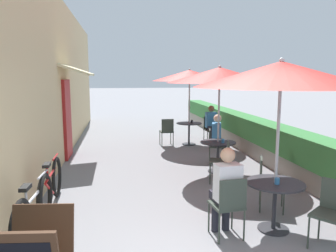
# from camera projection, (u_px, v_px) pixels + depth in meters

# --- Properties ---
(cafe_facade_wall) EXTENTS (0.98, 14.32, 4.20)m
(cafe_facade_wall) POSITION_uv_depth(u_px,v_px,m) (63.00, 80.00, 9.19)
(cafe_facade_wall) COLOR #D6B784
(cafe_facade_wall) RESTS_ON ground_plane
(planter_hedge) EXTENTS (0.60, 13.32, 1.01)m
(planter_hedge) POSITION_uv_depth(u_px,v_px,m) (240.00, 129.00, 10.25)
(planter_hedge) COLOR gray
(planter_hedge) RESTS_ON ground_plane
(patio_table_near) EXTENTS (0.81, 0.81, 0.71)m
(patio_table_near) POSITION_uv_depth(u_px,v_px,m) (275.00, 195.00, 4.64)
(patio_table_near) COLOR #28282D
(patio_table_near) RESTS_ON ground_plane
(patio_umbrella_near) EXTENTS (2.37, 2.37, 2.43)m
(patio_umbrella_near) POSITION_uv_depth(u_px,v_px,m) (281.00, 74.00, 4.38)
(patio_umbrella_near) COLOR #B7B7BC
(patio_umbrella_near) RESTS_ON ground_plane
(cafe_chair_near_left) EXTENTS (0.44, 0.44, 0.87)m
(cafe_chair_near_left) POSITION_uv_depth(u_px,v_px,m) (229.00, 202.00, 4.37)
(cafe_chair_near_left) COLOR #384238
(cafe_chair_near_left) RESTS_ON ground_plane
(seated_patron_near_left) EXTENTS (0.36, 0.43, 1.25)m
(seated_patron_near_left) POSITION_uv_depth(u_px,v_px,m) (226.00, 188.00, 4.45)
(seated_patron_near_left) COLOR #23232D
(seated_patron_near_left) RESTS_ON ground_plane
(cafe_chair_near_right) EXTENTS (0.56, 0.56, 0.87)m
(cafe_chair_near_right) POSITION_uv_depth(u_px,v_px,m) (332.00, 209.00, 4.17)
(cafe_chair_near_right) COLOR #384238
(cafe_chair_near_right) RESTS_ON ground_plane
(cafe_chair_near_back) EXTENTS (0.53, 0.53, 0.87)m
(cafe_chair_near_back) POSITION_uv_depth(u_px,v_px,m) (267.00, 179.00, 5.37)
(cafe_chair_near_back) COLOR #384238
(cafe_chair_near_back) RESTS_ON ground_plane
(coffee_cup_near) EXTENTS (0.07, 0.07, 0.09)m
(coffee_cup_near) POSITION_uv_depth(u_px,v_px,m) (277.00, 181.00, 4.53)
(coffee_cup_near) COLOR teal
(coffee_cup_near) RESTS_ON patio_table_near
(patio_table_mid) EXTENTS (0.81, 0.81, 0.71)m
(patio_table_mid) POSITION_uv_depth(u_px,v_px,m) (218.00, 150.00, 7.50)
(patio_table_mid) COLOR #28282D
(patio_table_mid) RESTS_ON ground_plane
(patio_umbrella_mid) EXTENTS (2.37, 2.37, 2.43)m
(patio_umbrella_mid) POSITION_uv_depth(u_px,v_px,m) (220.00, 75.00, 7.24)
(patio_umbrella_mid) COLOR #B7B7BC
(patio_umbrella_mid) RESTS_ON ground_plane
(cafe_chair_mid_left) EXTENTS (0.49, 0.49, 0.87)m
(cafe_chair_mid_left) POSITION_uv_depth(u_px,v_px,m) (214.00, 143.00, 8.24)
(cafe_chair_mid_left) COLOR #384238
(cafe_chair_mid_left) RESTS_ON ground_plane
(seated_patron_mid_left) EXTENTS (0.47, 0.42, 1.25)m
(seated_patron_mid_left) POSITION_uv_depth(u_px,v_px,m) (219.00, 137.00, 8.20)
(seated_patron_mid_left) COLOR #23232D
(seated_patron_mid_left) RESTS_ON ground_plane
(cafe_chair_mid_right) EXTENTS (0.49, 0.49, 0.87)m
(cafe_chair_mid_right) POSITION_uv_depth(u_px,v_px,m) (223.00, 158.00, 6.76)
(cafe_chair_mid_right) COLOR #384238
(cafe_chair_mid_right) RESTS_ON ground_plane
(coffee_cup_mid) EXTENTS (0.07, 0.07, 0.09)m
(coffee_cup_mid) POSITION_uv_depth(u_px,v_px,m) (223.00, 141.00, 7.36)
(coffee_cup_mid) COLOR teal
(coffee_cup_mid) RESTS_ON patio_table_mid
(patio_table_far) EXTENTS (0.81, 0.81, 0.71)m
(patio_table_far) POSITION_uv_depth(u_px,v_px,m) (189.00, 128.00, 10.53)
(patio_table_far) COLOR #28282D
(patio_table_far) RESTS_ON ground_plane
(patio_umbrella_far) EXTENTS (2.37, 2.37, 2.43)m
(patio_umbrella_far) POSITION_uv_depth(u_px,v_px,m) (190.00, 75.00, 10.28)
(patio_umbrella_far) COLOR #B7B7BC
(patio_umbrella_far) RESTS_ON ground_plane
(cafe_chair_far_left) EXTENTS (0.42, 0.42, 0.87)m
(cafe_chair_far_left) POSITION_uv_depth(u_px,v_px,m) (210.00, 128.00, 10.76)
(cafe_chair_far_left) COLOR #384238
(cafe_chair_far_left) RESTS_ON ground_plane
(seated_patron_far_left) EXTENTS (0.35, 0.42, 1.25)m
(seated_patron_far_left) POSITION_uv_depth(u_px,v_px,m) (211.00, 123.00, 10.63)
(seated_patron_far_left) COLOR #23232D
(seated_patron_far_left) RESTS_ON ground_plane
(cafe_chair_far_right) EXTENTS (0.42, 0.42, 0.87)m
(cafe_chair_far_right) POSITION_uv_depth(u_px,v_px,m) (167.00, 130.00, 10.31)
(cafe_chair_far_right) COLOR #384238
(cafe_chair_far_right) RESTS_ON ground_plane
(coffee_cup_far) EXTENTS (0.07, 0.07, 0.09)m
(coffee_cup_far) POSITION_uv_depth(u_px,v_px,m) (192.00, 121.00, 10.52)
(coffee_cup_far) COLOR #232328
(coffee_cup_far) RESTS_ON patio_table_far
(bicycle_leaning) EXTENTS (0.17, 1.75, 0.82)m
(bicycle_leaning) POSITION_uv_depth(u_px,v_px,m) (34.00, 210.00, 4.47)
(bicycle_leaning) COLOR black
(bicycle_leaning) RESTS_ON ground_plane
(bicycle_second) EXTENTS (0.10, 1.76, 0.83)m
(bicycle_second) POSITION_uv_depth(u_px,v_px,m) (51.00, 185.00, 5.48)
(bicycle_second) COLOR black
(bicycle_second) RESTS_ON ground_plane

